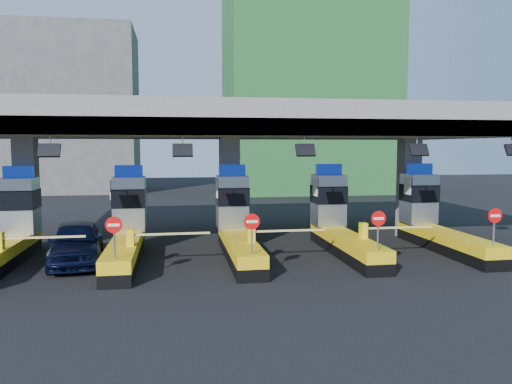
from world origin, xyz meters
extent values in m
plane|color=black|center=(0.00, 0.00, 0.00)|extent=(120.00, 120.00, 0.00)
cube|color=slate|center=(0.00, 3.00, 6.25)|extent=(28.00, 12.00, 1.50)
cube|color=#4C4C49|center=(0.00, -2.70, 5.85)|extent=(28.00, 0.60, 0.70)
cube|color=slate|center=(-10.00, 3.00, 2.75)|extent=(1.00, 1.00, 5.50)
cube|color=slate|center=(0.00, 3.00, 2.75)|extent=(1.00, 1.00, 5.50)
cube|color=slate|center=(10.00, 3.00, 2.75)|extent=(1.00, 1.00, 5.50)
cylinder|color=slate|center=(-7.50, -2.70, 5.25)|extent=(0.06, 0.06, 0.50)
cube|color=black|center=(-7.50, -2.90, 4.90)|extent=(0.80, 0.38, 0.54)
cylinder|color=slate|center=(-2.50, -2.70, 5.25)|extent=(0.06, 0.06, 0.50)
cube|color=black|center=(-2.50, -2.90, 4.90)|extent=(0.80, 0.38, 0.54)
cylinder|color=slate|center=(2.50, -2.70, 5.25)|extent=(0.06, 0.06, 0.50)
cube|color=black|center=(2.50, -2.90, 4.90)|extent=(0.80, 0.38, 0.54)
cylinder|color=slate|center=(7.50, -2.70, 5.25)|extent=(0.06, 0.06, 0.50)
cube|color=black|center=(7.50, -2.90, 4.90)|extent=(0.80, 0.38, 0.54)
cylinder|color=slate|center=(12.00, -2.70, 5.25)|extent=(0.06, 0.06, 0.50)
cube|color=black|center=(-10.00, -1.00, 0.25)|extent=(1.20, 8.00, 0.50)
cube|color=#E5B70C|center=(-10.00, -1.00, 0.75)|extent=(1.20, 8.00, 0.50)
cube|color=#9EA3A8|center=(-10.00, 1.80, 2.30)|extent=(1.50, 1.50, 2.60)
cube|color=black|center=(-10.00, 1.78, 2.60)|extent=(1.56, 1.56, 0.90)
cube|color=#0C2DBF|center=(-10.00, 1.80, 3.88)|extent=(1.30, 0.35, 0.55)
cube|color=white|center=(-8.00, -2.20, 1.45)|extent=(3.20, 0.08, 0.08)
cube|color=black|center=(-5.00, -1.00, 0.25)|extent=(1.20, 8.00, 0.50)
cube|color=#E5B70C|center=(-5.00, -1.00, 0.75)|extent=(1.20, 8.00, 0.50)
cube|color=#9EA3A8|center=(-5.00, 1.80, 2.30)|extent=(1.50, 1.50, 2.60)
cube|color=black|center=(-5.00, 1.78, 2.60)|extent=(1.56, 1.56, 0.90)
cube|color=#0C2DBF|center=(-5.00, 1.80, 3.88)|extent=(1.30, 0.35, 0.55)
cube|color=white|center=(-5.80, 1.50, 3.00)|extent=(0.06, 0.70, 0.90)
cylinder|color=slate|center=(-5.00, -4.60, 1.65)|extent=(0.07, 0.07, 1.30)
cylinder|color=red|center=(-5.00, -4.63, 2.25)|extent=(0.60, 0.04, 0.60)
cube|color=white|center=(-5.00, -4.65, 2.25)|extent=(0.42, 0.02, 0.10)
cube|color=#E5B70C|center=(-4.65, -2.20, 1.35)|extent=(0.30, 0.35, 0.70)
cube|color=white|center=(-3.00, -2.20, 1.45)|extent=(3.20, 0.08, 0.08)
cube|color=black|center=(0.00, -1.00, 0.25)|extent=(1.20, 8.00, 0.50)
cube|color=#E5B70C|center=(0.00, -1.00, 0.75)|extent=(1.20, 8.00, 0.50)
cube|color=#9EA3A8|center=(0.00, 1.80, 2.30)|extent=(1.50, 1.50, 2.60)
cube|color=black|center=(0.00, 1.78, 2.60)|extent=(1.56, 1.56, 0.90)
cube|color=#0C2DBF|center=(0.00, 1.80, 3.88)|extent=(1.30, 0.35, 0.55)
cube|color=white|center=(-0.80, 1.50, 3.00)|extent=(0.06, 0.70, 0.90)
cylinder|color=slate|center=(0.00, -4.60, 1.65)|extent=(0.07, 0.07, 1.30)
cylinder|color=red|center=(0.00, -4.63, 2.25)|extent=(0.60, 0.04, 0.60)
cube|color=white|center=(0.00, -4.65, 2.25)|extent=(0.42, 0.02, 0.10)
cube|color=#E5B70C|center=(0.35, -2.20, 1.35)|extent=(0.30, 0.35, 0.70)
cube|color=white|center=(2.00, -2.20, 1.45)|extent=(3.20, 0.08, 0.08)
cube|color=black|center=(5.00, -1.00, 0.25)|extent=(1.20, 8.00, 0.50)
cube|color=#E5B70C|center=(5.00, -1.00, 0.75)|extent=(1.20, 8.00, 0.50)
cube|color=#9EA3A8|center=(5.00, 1.80, 2.30)|extent=(1.50, 1.50, 2.60)
cube|color=black|center=(5.00, 1.78, 2.60)|extent=(1.56, 1.56, 0.90)
cube|color=#0C2DBF|center=(5.00, 1.80, 3.88)|extent=(1.30, 0.35, 0.55)
cube|color=white|center=(4.20, 1.50, 3.00)|extent=(0.06, 0.70, 0.90)
cylinder|color=slate|center=(5.00, -4.60, 1.65)|extent=(0.07, 0.07, 1.30)
cylinder|color=red|center=(5.00, -4.63, 2.25)|extent=(0.60, 0.04, 0.60)
cube|color=white|center=(5.00, -4.65, 2.25)|extent=(0.42, 0.02, 0.10)
cube|color=#E5B70C|center=(5.35, -2.20, 1.35)|extent=(0.30, 0.35, 0.70)
cube|color=white|center=(7.00, -2.20, 1.45)|extent=(3.20, 0.08, 0.08)
cube|color=black|center=(10.00, -1.00, 0.25)|extent=(1.20, 8.00, 0.50)
cube|color=#E5B70C|center=(10.00, -1.00, 0.75)|extent=(1.20, 8.00, 0.50)
cube|color=#9EA3A8|center=(10.00, 1.80, 2.30)|extent=(1.50, 1.50, 2.60)
cube|color=black|center=(10.00, 1.78, 2.60)|extent=(1.56, 1.56, 0.90)
cube|color=#0C2DBF|center=(10.00, 1.80, 3.88)|extent=(1.30, 0.35, 0.55)
cube|color=white|center=(9.20, 1.50, 3.00)|extent=(0.06, 0.70, 0.90)
cylinder|color=slate|center=(10.00, -4.60, 1.65)|extent=(0.07, 0.07, 1.30)
cylinder|color=red|center=(10.00, -4.63, 2.25)|extent=(0.60, 0.04, 0.60)
cube|color=white|center=(10.00, -4.65, 2.25)|extent=(0.42, 0.02, 0.10)
cube|color=#E5B70C|center=(10.35, -2.20, 1.35)|extent=(0.30, 0.35, 0.70)
cube|color=white|center=(12.00, -2.20, 1.45)|extent=(3.20, 0.08, 0.08)
cube|color=#1E5926|center=(12.00, 32.00, 14.00)|extent=(18.00, 12.00, 28.00)
cube|color=#4C4C49|center=(-14.00, 36.00, 9.00)|extent=(14.00, 10.00, 18.00)
imported|color=black|center=(-7.06, -0.66, 0.92)|extent=(2.86, 5.65, 1.84)
camera|label=1|loc=(-2.83, -22.85, 5.04)|focal=35.00mm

